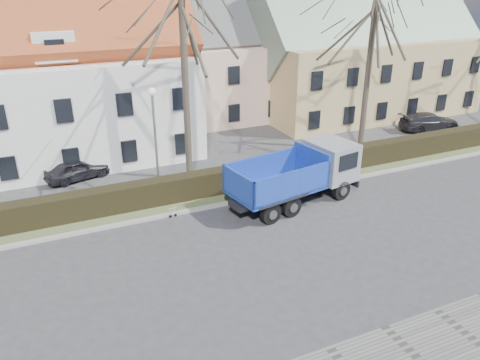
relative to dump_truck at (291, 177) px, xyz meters
name	(u,v)px	position (x,y,z in m)	size (l,w,h in m)	color
ground	(294,242)	(-1.70, -3.38, -1.46)	(120.00, 120.00, 0.00)	#363638
curb_far	(250,199)	(-1.70, 1.22, -1.40)	(80.00, 0.30, 0.12)	gray
grass_strip	(238,187)	(-1.70, 2.82, -1.41)	(80.00, 3.00, 0.10)	#4F5C33
hedge	(239,179)	(-1.70, 2.62, -0.81)	(60.00, 0.90, 1.30)	black
building_pink	(214,67)	(2.30, 16.62, 2.54)	(10.80, 8.80, 8.00)	beige
building_yellow	(361,59)	(14.30, 13.62, 2.79)	(18.80, 10.80, 8.50)	tan
tree_1	(185,68)	(-3.70, 5.12, 4.86)	(9.20, 9.20, 12.65)	#3E362B
tree_2	(369,67)	(8.30, 5.12, 4.04)	(8.00, 8.00, 11.00)	#3E362B
dump_truck	(291,177)	(0.00, 0.00, 0.00)	(7.32, 2.72, 2.93)	#16349A
streetlight	(156,144)	(-5.89, 3.62, 1.47)	(0.46, 0.46, 5.88)	gray
cart_frame	(169,213)	(-6.10, 1.01, -1.18)	(0.62, 0.35, 0.57)	silver
parked_car_a	(77,169)	(-9.61, 7.69, -0.85)	(1.45, 3.61, 1.23)	black
parked_car_b	(429,122)	(15.65, 6.49, -0.80)	(1.85, 4.55, 1.32)	#242328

